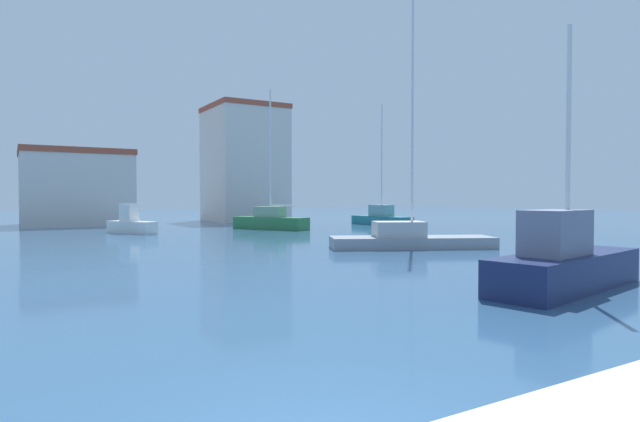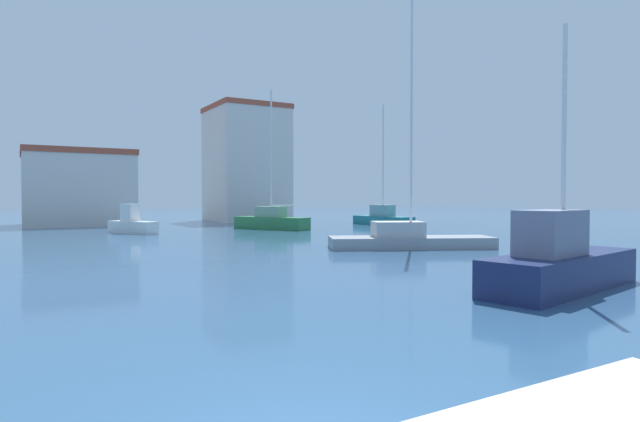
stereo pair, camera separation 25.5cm
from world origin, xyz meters
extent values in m
plane|color=#2D5175|center=(15.00, 20.00, 0.00)|extent=(160.00, 160.00, 0.00)
cube|color=gray|center=(14.31, 15.36, 0.28)|extent=(8.06, 5.39, 0.55)
cube|color=#ADB0B5|center=(13.72, 15.64, 0.92)|extent=(2.86, 2.52, 0.74)
cylinder|color=silver|center=(14.31, 15.36, 6.65)|extent=(0.12, 0.12, 12.20)
cube|color=#1E707A|center=(25.61, 32.49, 0.39)|extent=(2.29, 6.37, 0.78)
cube|color=#6B9CA2|center=(25.61, 32.54, 1.28)|extent=(1.26, 2.34, 1.00)
cylinder|color=silver|center=(25.61, 32.49, 5.68)|extent=(0.12, 0.12, 9.79)
cube|color=#19234C|center=(10.43, 4.55, 0.48)|extent=(6.27, 2.83, 0.97)
cube|color=slate|center=(9.73, 4.42, 1.56)|extent=(2.23, 1.51, 1.19)
cylinder|color=silver|center=(10.43, 4.55, 4.03)|extent=(0.12, 0.12, 6.12)
cube|color=#28703D|center=(14.63, 32.07, 0.47)|extent=(4.27, 6.22, 0.94)
cube|color=gray|center=(14.60, 32.12, 1.34)|extent=(2.09, 2.55, 0.81)
cylinder|color=silver|center=(14.63, 32.07, 5.80)|extent=(0.12, 0.12, 9.73)
cylinder|color=silver|center=(15.15, 31.08, 1.84)|extent=(1.08, 1.96, 0.08)
cube|color=white|center=(4.57, 32.74, 0.42)|extent=(2.77, 4.06, 0.84)
cube|color=silver|center=(4.45, 32.97, 1.42)|extent=(1.23, 1.34, 1.18)
cube|color=beige|center=(2.50, 46.48, 3.04)|extent=(8.72, 7.94, 6.08)
cube|color=#9E4733|center=(2.50, 46.48, 6.33)|extent=(8.89, 8.10, 0.50)
cube|color=beige|center=(18.38, 46.27, 5.67)|extent=(7.03, 7.69, 11.35)
cube|color=#9E4733|center=(18.38, 46.27, 11.60)|extent=(7.17, 7.84, 0.50)
camera|label=1|loc=(-2.44, -4.04, 2.50)|focal=29.17mm
camera|label=2|loc=(-2.22, -4.17, 2.50)|focal=29.17mm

